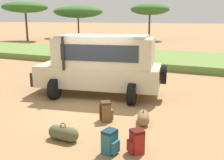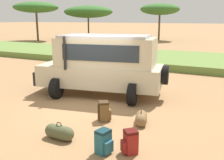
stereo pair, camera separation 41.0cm
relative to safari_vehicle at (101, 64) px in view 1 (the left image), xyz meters
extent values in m
plane|color=#9E754C|center=(0.27, -1.67, -1.29)|extent=(320.00, 320.00, 0.00)
cube|color=olive|center=(0.27, 9.32, -1.07)|extent=(120.00, 7.00, 0.44)
cube|color=beige|center=(-0.11, -0.02, -0.47)|extent=(5.17, 2.81, 0.84)
cube|color=beige|center=(0.14, 0.03, 0.50)|extent=(4.10, 2.49, 1.10)
cube|color=#232D38|center=(-1.36, -0.27, 0.45)|extent=(0.36, 1.54, 0.77)
cube|color=#232D38|center=(0.31, -0.86, 0.55)|extent=(2.89, 0.61, 0.60)
cube|color=#232D38|center=(-0.04, 0.91, 0.55)|extent=(2.89, 0.61, 0.60)
cube|color=#B7B7B7|center=(0.09, 0.02, 1.10)|extent=(3.70, 2.34, 0.10)
cube|color=black|center=(-2.63, -0.52, -0.64)|extent=(0.47, 1.62, 0.56)
cylinder|color=black|center=(-1.00, -1.18, 0.50)|extent=(0.10, 0.10, 1.25)
cylinder|color=black|center=(-1.41, -1.26, -0.89)|extent=(0.43, 0.84, 0.80)
cylinder|color=black|center=(-1.78, 0.64, -0.89)|extent=(0.43, 0.84, 0.80)
cylinder|color=black|center=(1.57, -0.68, -0.89)|extent=(0.43, 0.84, 0.80)
cylinder|color=black|center=(1.20, 1.22, -0.89)|extent=(0.43, 0.84, 0.80)
cylinder|color=black|center=(2.43, 0.48, -0.32)|extent=(0.36, 0.76, 0.74)
cube|color=brown|center=(1.38, -2.48, -1.02)|extent=(0.42, 0.44, 0.55)
cube|color=brown|center=(1.52, -2.38, -1.09)|extent=(0.22, 0.25, 0.30)
cube|color=#3A2A16|center=(1.38, -2.48, -0.71)|extent=(0.42, 0.43, 0.07)
cylinder|color=#3A2A16|center=(1.21, -2.52, -1.02)|extent=(0.04, 0.04, 0.47)
cylinder|color=#3A2A16|center=(1.30, -2.64, -1.02)|extent=(0.04, 0.04, 0.47)
cube|color=#235B6B|center=(2.32, -4.22, -1.04)|extent=(0.32, 0.39, 0.51)
cube|color=#235B6B|center=(2.48, -4.26, -1.10)|extent=(0.13, 0.27, 0.28)
cube|color=#13323A|center=(2.32, -4.22, -0.76)|extent=(0.33, 0.38, 0.07)
cylinder|color=#13323A|center=(2.19, -4.11, -1.04)|extent=(0.04, 0.04, 0.43)
cylinder|color=#13323A|center=(2.16, -4.27, -1.04)|extent=(0.04, 0.04, 0.43)
cube|color=maroon|center=(2.89, -3.94, -1.04)|extent=(0.40, 0.40, 0.50)
cube|color=maroon|center=(2.77, -4.07, -1.11)|extent=(0.22, 0.21, 0.28)
cube|color=#4D100E|center=(2.89, -3.94, -0.76)|extent=(0.40, 0.40, 0.07)
cylinder|color=#4D100E|center=(3.05, -3.88, -1.04)|extent=(0.04, 0.04, 0.43)
cylinder|color=#4D100E|center=(2.95, -3.79, -1.04)|extent=(0.04, 0.04, 0.43)
cylinder|color=#4C5133|center=(0.95, -4.11, -1.11)|extent=(0.51, 0.38, 0.37)
sphere|color=#4C5133|center=(1.20, -4.11, -1.11)|extent=(0.36, 0.36, 0.36)
sphere|color=#4C5133|center=(0.70, -4.10, -1.11)|extent=(0.36, 0.36, 0.36)
torus|color=#2D301E|center=(0.95, -4.11, -0.90)|extent=(0.16, 0.03, 0.16)
cylinder|color=brown|center=(2.49, -2.19, -1.12)|extent=(0.47, 0.55, 0.34)
sphere|color=brown|center=(2.56, -2.41, -1.12)|extent=(0.34, 0.34, 0.34)
sphere|color=brown|center=(2.42, -1.97, -1.12)|extent=(0.34, 0.34, 0.34)
torus|color=#493721|center=(2.49, -2.19, -0.93)|extent=(0.07, 0.16, 0.16)
cylinder|color=brown|center=(-20.94, 19.09, 0.65)|extent=(0.27, 0.27, 3.89)
ellipsoid|color=#336628|center=(-20.94, 19.09, 3.22)|extent=(5.99, 6.08, 1.46)
cylinder|color=brown|center=(-17.77, 27.35, 0.33)|extent=(0.24, 0.24, 3.25)
ellipsoid|color=#336628|center=(-17.77, 27.35, 2.77)|extent=(7.99, 6.87, 1.91)
cylinder|color=brown|center=(-6.06, 27.30, 0.51)|extent=(0.25, 0.25, 3.62)
ellipsoid|color=#336628|center=(-6.06, 27.30, 2.99)|extent=(5.42, 5.29, 1.58)
camera|label=1|loc=(4.67, -9.29, 1.78)|focal=42.00mm
camera|label=2|loc=(5.04, -9.11, 1.78)|focal=42.00mm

